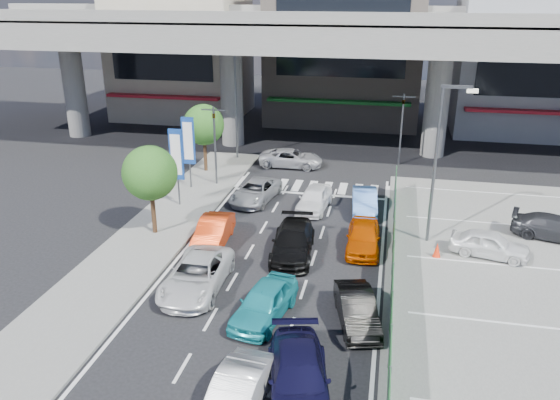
% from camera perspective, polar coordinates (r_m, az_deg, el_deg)
% --- Properties ---
extents(ground, '(120.00, 120.00, 0.00)m').
position_cam_1_polar(ground, '(24.11, -1.33, -8.93)').
color(ground, black).
rests_on(ground, ground).
extents(parking_lot, '(12.00, 28.00, 0.06)m').
position_cam_1_polar(parking_lot, '(26.10, 24.30, -8.42)').
color(parking_lot, slate).
rests_on(parking_lot, ground).
extents(sidewalk_left, '(4.00, 30.00, 0.12)m').
position_cam_1_polar(sidewalk_left, '(29.57, -12.89, -3.38)').
color(sidewalk_left, slate).
rests_on(sidewalk_left, ground).
extents(fence_run, '(0.16, 22.00, 1.80)m').
position_cam_1_polar(fence_run, '(24.07, 11.69, -7.02)').
color(fence_run, '#205F2B').
rests_on(fence_run, ground).
extents(expressway, '(64.00, 14.00, 10.75)m').
position_cam_1_polar(expressway, '(42.68, 5.54, 16.67)').
color(expressway, slate).
rests_on(expressway, ground).
extents(building_west, '(12.00, 10.90, 13.00)m').
position_cam_1_polar(building_west, '(56.51, -10.23, 15.25)').
color(building_west, '#A19882').
rests_on(building_west, ground).
extents(building_center, '(14.00, 10.90, 15.00)m').
position_cam_1_polar(building_center, '(53.66, 6.90, 16.19)').
color(building_center, gray).
rests_on(building_center, ground).
extents(building_east, '(12.00, 10.90, 12.00)m').
position_cam_1_polar(building_east, '(53.78, 24.39, 12.91)').
color(building_east, gray).
rests_on(building_east, ground).
extents(traffic_light_left, '(1.60, 1.24, 5.20)m').
position_cam_1_polar(traffic_light_left, '(35.07, -6.89, 7.62)').
color(traffic_light_left, '#595B60').
rests_on(traffic_light_left, ground).
extents(traffic_light_right, '(1.60, 1.24, 5.20)m').
position_cam_1_polar(traffic_light_right, '(40.13, 12.70, 8.99)').
color(traffic_light_right, '#595B60').
rests_on(traffic_light_right, ground).
extents(street_lamp_right, '(1.65, 0.22, 8.00)m').
position_cam_1_polar(street_lamp_right, '(27.39, 16.38, 4.82)').
color(street_lamp_right, '#595B60').
rests_on(street_lamp_right, ground).
extents(street_lamp_left, '(1.65, 0.22, 8.00)m').
position_cam_1_polar(street_lamp_left, '(40.53, -4.41, 10.76)').
color(street_lamp_left, '#595B60').
rests_on(street_lamp_left, ground).
extents(signboard_near, '(0.80, 0.14, 4.70)m').
position_cam_1_polar(signboard_near, '(32.02, -10.77, 4.46)').
color(signboard_near, '#595B60').
rests_on(signboard_near, ground).
extents(signboard_far, '(0.80, 0.14, 4.70)m').
position_cam_1_polar(signboard_far, '(34.84, -9.54, 5.91)').
color(signboard_far, '#595B60').
rests_on(signboard_far, ground).
extents(tree_near, '(2.80, 2.80, 4.80)m').
position_cam_1_polar(tree_near, '(28.37, -13.44, 2.73)').
color(tree_near, '#382314').
rests_on(tree_near, ground).
extents(tree_far, '(2.80, 2.80, 4.80)m').
position_cam_1_polar(tree_far, '(38.01, -7.97, 7.78)').
color(tree_far, '#382314').
rests_on(tree_far, ground).
extents(hatch_white_back_mid, '(1.73, 4.07, 1.30)m').
position_cam_1_polar(hatch_white_back_mid, '(17.54, -4.65, -19.70)').
color(hatch_white_back_mid, silver).
rests_on(hatch_white_back_mid, ground).
extents(minivan_navy_back, '(2.98, 5.07, 1.38)m').
position_cam_1_polar(minivan_navy_back, '(18.06, 1.96, -18.05)').
color(minivan_navy_back, black).
rests_on(minivan_navy_back, ground).
extents(sedan_white_mid_left, '(2.43, 5.03, 1.38)m').
position_cam_1_polar(sedan_white_mid_left, '(23.78, -8.70, -7.75)').
color(sedan_white_mid_left, silver).
rests_on(sedan_white_mid_left, ground).
extents(taxi_teal_mid, '(2.36, 4.28, 1.38)m').
position_cam_1_polar(taxi_teal_mid, '(21.65, -1.65, -10.64)').
color(taxi_teal_mid, teal).
rests_on(taxi_teal_mid, ground).
extents(hatch_black_mid_right, '(2.21, 4.00, 1.25)m').
position_cam_1_polar(hatch_black_mid_right, '(21.54, 8.03, -11.24)').
color(hatch_black_mid_right, black).
rests_on(hatch_black_mid_right, ground).
extents(taxi_orange_left, '(1.71, 4.17, 1.35)m').
position_cam_1_polar(taxi_orange_left, '(27.69, -6.99, -3.33)').
color(taxi_orange_left, red).
rests_on(taxi_orange_left, ground).
extents(sedan_black_mid, '(2.32, 4.90, 1.38)m').
position_cam_1_polar(sedan_black_mid, '(26.41, 1.36, -4.39)').
color(sedan_black_mid, black).
rests_on(sedan_black_mid, ground).
extents(taxi_orange_right, '(1.75, 4.10, 1.38)m').
position_cam_1_polar(taxi_orange_right, '(27.26, 8.70, -3.80)').
color(taxi_orange_right, '#C54400').
rests_on(taxi_orange_right, ground).
extents(wagon_silver_front_left, '(2.69, 4.70, 1.23)m').
position_cam_1_polar(wagon_silver_front_left, '(33.09, -2.56, 0.90)').
color(wagon_silver_front_left, gray).
rests_on(wagon_silver_front_left, ground).
extents(sedan_white_front_mid, '(1.92, 4.07, 1.35)m').
position_cam_1_polar(sedan_white_front_mid, '(31.84, 3.59, 0.15)').
color(sedan_white_front_mid, white).
rests_on(sedan_white_front_mid, ground).
extents(kei_truck_front_right, '(1.72, 4.03, 1.29)m').
position_cam_1_polar(kei_truck_front_right, '(31.83, 8.82, -0.13)').
color(kei_truck_front_right, '#578ADE').
rests_on(kei_truck_front_right, ground).
extents(crossing_wagon_silver, '(4.59, 2.15, 1.27)m').
position_cam_1_polar(crossing_wagon_silver, '(39.55, 1.17, 4.39)').
color(crossing_wagon_silver, '#A1A2A8').
rests_on(crossing_wagon_silver, ground).
extents(parked_sedan_white, '(3.93, 2.30, 1.26)m').
position_cam_1_polar(parked_sedan_white, '(28.05, 21.04, -4.32)').
color(parked_sedan_white, white).
rests_on(parked_sedan_white, parking_lot).
extents(parked_sedan_dgrey, '(4.50, 2.75, 1.22)m').
position_cam_1_polar(parked_sedan_dgrey, '(31.31, 26.80, -2.61)').
color(parked_sedan_dgrey, '#2C2D31').
rests_on(parked_sedan_dgrey, parking_lot).
extents(traffic_cone, '(0.41, 0.41, 0.73)m').
position_cam_1_polar(traffic_cone, '(27.27, 16.09, -5.04)').
color(traffic_cone, red).
rests_on(traffic_cone, parking_lot).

